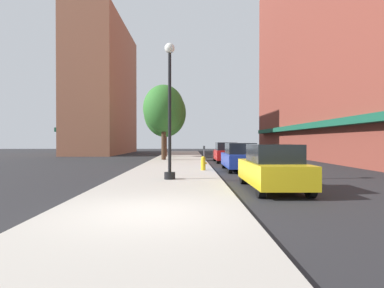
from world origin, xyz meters
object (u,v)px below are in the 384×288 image
lamppost (170,108)px  parking_meter_near (204,152)px  tree_near (164,109)px  tree_mid (165,113)px  car_red (226,153)px  car_yellow (272,168)px  fire_hydrant (203,163)px  car_blue (240,157)px

lamppost → parking_meter_near: bearing=77.9°
tree_near → tree_mid: 5.55m
lamppost → car_red: size_ratio=1.37×
tree_mid → car_yellow: tree_mid is taller
tree_mid → lamppost: bearing=-85.0°
tree_near → parking_meter_near: bearing=-57.3°
lamppost → parking_meter_near: 9.39m
parking_meter_near → car_yellow: 11.40m
fire_hydrant → car_blue: (2.22, 0.88, 0.29)m
fire_hydrant → car_yellow: car_yellow is taller
parking_meter_near → car_yellow: bearing=-80.2°
parking_meter_near → tree_mid: bearing=108.8°
car_yellow → car_red: size_ratio=1.00×
fire_hydrant → tree_near: size_ratio=0.12×
tree_mid → car_red: tree_mid is taller
car_red → parking_meter_near: bearing=-118.6°
lamppost → parking_meter_near: lamppost is taller
lamppost → car_blue: lamppost is taller
tree_mid → car_blue: bearing=-69.0°
parking_meter_near → tree_mid: 11.96m
tree_near → car_red: 6.78m
tree_near → car_blue: (5.29, -9.08, -3.82)m
car_blue → car_red: size_ratio=1.00×
lamppost → tree_mid: 19.80m
lamppost → car_blue: bearing=52.5°
fire_hydrant → tree_mid: bearing=102.3°
tree_near → car_yellow: tree_near is taller
fire_hydrant → car_red: (2.22, 8.13, 0.29)m
parking_meter_near → car_blue: car_blue is taller
parking_meter_near → car_blue: size_ratio=0.30×
tree_near → car_red: size_ratio=1.54×
tree_near → car_red: tree_near is taller
fire_hydrant → parking_meter_near: (0.27, 4.75, 0.43)m
lamppost → car_blue: (3.86, 5.04, -2.39)m
tree_mid → car_red: bearing=-52.8°
fire_hydrant → lamppost: bearing=-111.6°
parking_meter_near → lamppost: bearing=-102.1°
parking_meter_near → tree_mid: (-3.65, 10.74, 3.79)m
car_yellow → car_blue: same height
tree_mid → parking_meter_near: bearing=-71.2°
tree_near → car_red: (5.29, -1.83, -3.82)m
car_yellow → car_red: bearing=87.9°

